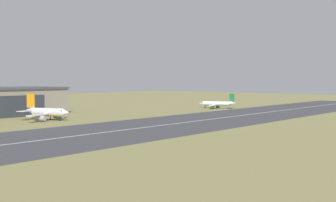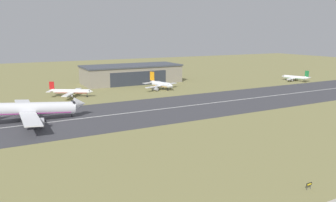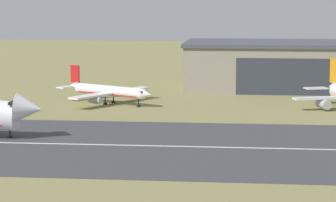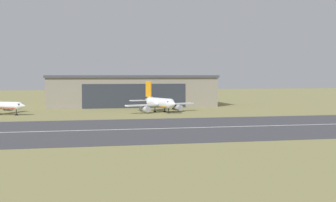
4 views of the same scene
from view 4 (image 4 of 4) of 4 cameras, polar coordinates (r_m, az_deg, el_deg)
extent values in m
cube|color=#3D3D42|center=(106.46, 4.46, -3.24)|extent=(419.24, 45.90, 0.06)
cube|color=silver|center=(106.45, 4.46, -3.22)|extent=(377.31, 0.70, 0.01)
cube|color=gray|center=(181.01, -4.65, 1.14)|extent=(62.50, 25.66, 10.86)
cube|color=#424751|center=(180.89, -4.66, 3.01)|extent=(63.50, 26.66, 0.90)
cube|color=#2D333D|center=(168.31, -4.06, 0.62)|extent=(37.50, 0.12, 8.69)
cone|color=white|center=(143.27, -17.29, -0.57)|extent=(2.91, 2.99, 2.27)
cube|color=black|center=(143.88, -17.66, -0.38)|extent=(1.92, 2.22, 0.44)
cube|color=white|center=(154.32, -18.88, -0.49)|extent=(7.83, 10.83, 0.40)
cylinder|color=#A8A8B2|center=(153.36, -18.90, -0.87)|extent=(3.26, 2.69, 1.41)
cylinder|color=black|center=(144.68, -18.00, -1.34)|extent=(0.24, 0.24, 1.73)
cylinder|color=black|center=(144.74, -18.00, -1.60)|extent=(0.84, 0.84, 0.44)
cylinder|color=silver|center=(148.91, -0.95, -0.21)|extent=(7.11, 12.53, 3.07)
cone|color=silver|center=(142.59, 0.63, -0.36)|extent=(3.84, 3.65, 3.07)
cone|color=silver|center=(155.69, -2.49, 0.14)|extent=(3.87, 4.41, 2.76)
cube|color=black|center=(143.83, 0.29, -0.09)|extent=(2.83, 1.94, 0.44)
cube|color=orange|center=(148.96, -0.95, -0.53)|extent=(6.54, 11.33, 0.20)
cube|color=silver|center=(145.23, -3.22, -0.51)|extent=(10.84, 5.81, 0.40)
cylinder|color=#A8A8B2|center=(145.35, -2.84, -0.98)|extent=(3.17, 4.40, 1.90)
cube|color=silver|center=(152.46, 1.30, -0.33)|extent=(10.84, 5.81, 0.40)
cylinder|color=#A8A8B2|center=(151.69, 1.13, -0.80)|extent=(3.17, 4.40, 1.90)
cube|color=orange|center=(155.06, -2.39, 1.46)|extent=(1.42, 3.23, 5.22)
cube|color=silver|center=(153.65, -3.72, 0.06)|extent=(5.42, 4.37, 0.24)
cube|color=silver|center=(157.54, -1.24, 0.15)|extent=(5.42, 4.37, 0.24)
cylinder|color=black|center=(144.92, 0.07, -1.22)|extent=(0.24, 0.24, 1.53)
cylinder|color=black|center=(144.96, 0.07, -1.43)|extent=(0.84, 0.84, 0.44)
cylinder|color=black|center=(148.32, -1.61, -1.11)|extent=(0.24, 0.24, 1.53)
cylinder|color=black|center=(148.37, -1.61, -1.32)|extent=(0.84, 0.84, 0.44)
cylinder|color=black|center=(150.25, -0.41, -1.06)|extent=(0.24, 0.24, 1.53)
cylinder|color=black|center=(150.29, -0.41, -1.26)|extent=(0.84, 0.84, 0.44)
camera|label=1|loc=(76.69, -100.19, 2.17)|focal=50.00mm
camera|label=2|loc=(61.91, -124.52, 16.94)|focal=35.00mm
camera|label=3|loc=(25.54, 142.08, 25.13)|focal=85.00mm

